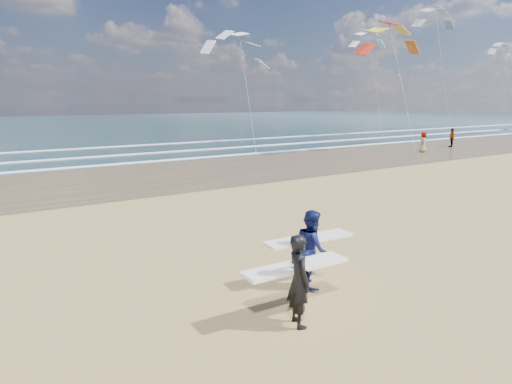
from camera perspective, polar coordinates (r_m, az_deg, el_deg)
wet_sand_strip at (r=35.05m, az=11.70°, el=4.51°), size 220.00×12.00×0.01m
ocean at (r=82.28m, az=-16.45°, el=8.14°), size 220.00×100.00×0.02m
foam_breakers at (r=42.68m, az=1.95°, el=6.00°), size 220.00×11.70×0.05m
surfer_near at (r=8.54m, az=5.34°, el=-10.68°), size 2.22×1.02×1.75m
surfer_far at (r=10.29m, az=6.98°, el=-6.91°), size 2.23×1.22×1.74m
beachgoer_0 at (r=38.53m, az=20.20°, el=5.85°), size 0.94×0.90×1.62m
beachgoer_1 at (r=43.93m, az=23.28°, el=6.26°), size 1.05×0.66×1.66m
kite_0 at (r=36.40m, az=17.41°, el=14.41°), size 6.39×4.80×11.00m
kite_1 at (r=38.45m, az=-1.39°, el=14.47°), size 6.35×4.80×10.71m
kite_2 at (r=56.70m, az=22.13°, el=15.45°), size 6.57×4.82×15.62m
kite_4 at (r=75.46m, az=29.01°, el=12.25°), size 5.29×4.68×13.09m
kite_5 at (r=58.45m, az=14.49°, el=14.25°), size 5.60×4.72×13.49m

